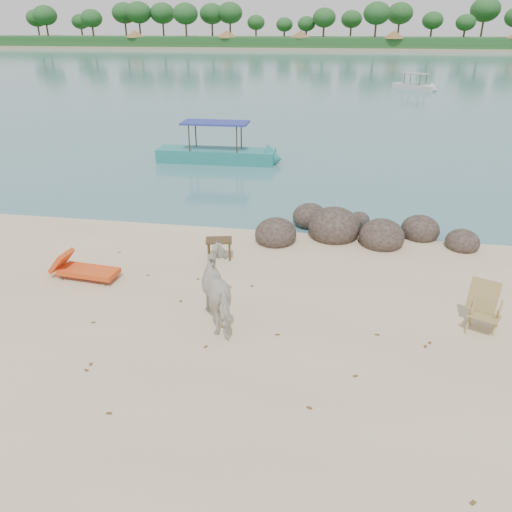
{
  "coord_description": "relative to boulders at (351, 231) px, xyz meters",
  "views": [
    {
      "loc": [
        2.0,
        -8.42,
        5.9
      ],
      "look_at": [
        0.24,
        2.0,
        1.0
      ],
      "focal_mm": 35.0,
      "sensor_mm": 36.0,
      "label": 1
    }
  ],
  "objects": [
    {
      "name": "water",
      "position": [
        -2.5,
        84.06,
        -0.23
      ],
      "size": [
        400.0,
        400.0,
        0.0
      ],
      "primitive_type": "plane",
      "color": "#3B7777",
      "rests_on": "ground"
    },
    {
      "name": "deck_chair",
      "position": [
        2.72,
        -4.76,
        0.28
      ],
      "size": [
        0.89,
        0.92,
        1.02
      ],
      "primitive_type": null,
      "rotation": [
        0.0,
        0.0,
        -0.44
      ],
      "color": "#A08C50",
      "rests_on": "ground"
    },
    {
      "name": "lounge_chair",
      "position": [
        -6.58,
        -3.9,
        0.05
      ],
      "size": [
        1.94,
        0.84,
        0.57
      ],
      "primitive_type": null,
      "rotation": [
        0.0,
        0.0,
        -0.1
      ],
      "color": "#DA4519",
      "rests_on": "ground"
    },
    {
      "name": "cow",
      "position": [
        -2.75,
        -5.28,
        0.54
      ],
      "size": [
        1.64,
        1.99,
        1.54
      ],
      "primitive_type": "imported",
      "rotation": [
        0.0,
        0.0,
        3.67
      ],
      "color": "beige",
      "rests_on": "ground"
    },
    {
      "name": "boat_near",
      "position": [
        -6.29,
        8.55,
        1.29
      ],
      "size": [
        6.27,
        1.54,
        3.04
      ],
      "primitive_type": null,
      "rotation": [
        0.0,
        0.0,
        0.02
      ],
      "color": "#237875",
      "rests_on": "water"
    },
    {
      "name": "boat_mid",
      "position": [
        6.5,
        40.55,
        1.06
      ],
      "size": [
        4.65,
        4.44,
        2.57
      ],
      "primitive_type": null,
      "rotation": [
        0.0,
        0.0,
        -0.75
      ],
      "color": "#BBBBB7",
      "rests_on": "water"
    },
    {
      "name": "far_scenery",
      "position": [
        -2.48,
        130.76,
        2.91
      ],
      "size": [
        420.0,
        18.0,
        9.5
      ],
      "color": "#1E4C1E",
      "rests_on": "ground"
    },
    {
      "name": "side_table",
      "position": [
        -3.58,
        -2.2,
        0.06
      ],
      "size": [
        0.79,
        0.6,
        0.57
      ],
      "primitive_type": null,
      "rotation": [
        0.0,
        0.0,
        0.22
      ],
      "color": "#352515",
      "rests_on": "ground"
    },
    {
      "name": "boulders",
      "position": [
        0.0,
        0.0,
        0.0
      ],
      "size": [
        6.5,
        3.0,
        1.18
      ],
      "rotation": [
        0.0,
        0.0,
        0.41
      ],
      "color": "#2D231E",
      "rests_on": "ground"
    },
    {
      "name": "far_shore",
      "position": [
        -2.5,
        164.06,
        -0.23
      ],
      "size": [
        420.0,
        90.0,
        1.4
      ],
      "primitive_type": "cube",
      "color": "tan",
      "rests_on": "ground"
    },
    {
      "name": "dead_leaves",
      "position": [
        -2.43,
        -5.79,
        -0.22
      ],
      "size": [
        8.22,
        7.07,
        0.0
      ],
      "color": "brown",
      "rests_on": "ground"
    }
  ]
}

